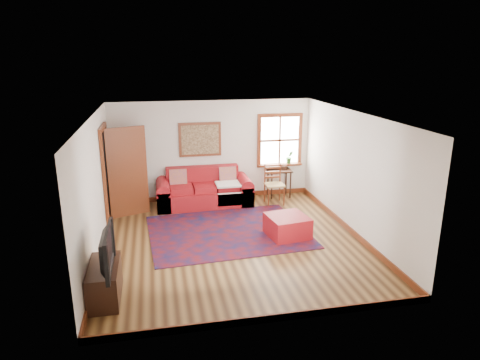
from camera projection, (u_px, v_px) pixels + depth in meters
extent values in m
plane|color=#3E2510|center=(232.00, 241.00, 8.49)|extent=(5.50, 5.50, 0.00)
cube|color=silver|center=(212.00, 151.00, 10.72)|extent=(5.00, 0.04, 2.50)
cube|color=silver|center=(270.00, 240.00, 5.55)|extent=(5.00, 0.04, 2.50)
cube|color=silver|center=(95.00, 189.00, 7.66)|extent=(0.04, 5.50, 2.50)
cube|color=silver|center=(354.00, 174.00, 8.62)|extent=(0.04, 5.50, 2.50)
cube|color=white|center=(232.00, 115.00, 7.79)|extent=(5.00, 5.50, 0.04)
cube|color=maroon|center=(213.00, 196.00, 11.05)|extent=(5.00, 0.03, 0.12)
cube|color=maroon|center=(102.00, 249.00, 8.00)|extent=(0.03, 5.50, 0.12)
cube|color=maroon|center=(349.00, 229.00, 8.95)|extent=(0.03, 5.50, 0.12)
cube|color=white|center=(280.00, 140.00, 10.99)|extent=(1.00, 0.02, 1.20)
cube|color=maroon|center=(280.00, 115.00, 10.79)|extent=(1.18, 0.06, 0.09)
cube|color=maroon|center=(279.00, 165.00, 11.16)|extent=(1.18, 0.06, 0.09)
cube|color=maroon|center=(259.00, 141.00, 10.87)|extent=(0.09, 0.06, 1.20)
cube|color=maroon|center=(300.00, 139.00, 11.08)|extent=(0.09, 0.06, 1.20)
cube|color=maroon|center=(280.00, 140.00, 10.97)|extent=(1.00, 0.04, 0.05)
cube|color=maroon|center=(280.00, 164.00, 11.08)|extent=(1.15, 0.20, 0.04)
imported|color=#286322|center=(290.00, 157.00, 11.06)|extent=(0.18, 0.15, 0.33)
cube|color=black|center=(105.00, 177.00, 9.23)|extent=(0.02, 0.90, 2.05)
cube|color=maroon|center=(105.00, 183.00, 8.77)|extent=(0.06, 0.09, 2.05)
cube|color=maroon|center=(109.00, 171.00, 9.70)|extent=(0.06, 0.09, 2.05)
cube|color=maroon|center=(102.00, 128.00, 8.93)|extent=(0.06, 1.08, 0.09)
cube|color=maroon|center=(128.00, 172.00, 9.59)|extent=(0.86, 0.35, 2.05)
cube|color=silver|center=(127.00, 168.00, 9.57)|extent=(0.56, 0.22, 1.33)
cube|color=maroon|center=(200.00, 139.00, 10.56)|extent=(1.05, 0.04, 0.85)
cube|color=tan|center=(200.00, 140.00, 10.53)|extent=(0.92, 0.03, 0.72)
cube|color=#5C0D10|center=(228.00, 231.00, 8.94)|extent=(3.36, 2.76, 0.02)
cube|color=maroon|center=(204.00, 197.00, 10.49)|extent=(2.31, 0.95, 0.40)
cube|color=maroon|center=(202.00, 176.00, 10.69)|extent=(1.79, 0.26, 0.50)
cube|color=maroon|center=(163.00, 198.00, 10.29)|extent=(0.32, 0.95, 0.50)
cube|color=maroon|center=(244.00, 193.00, 10.67)|extent=(0.32, 0.95, 0.50)
cube|color=orange|center=(178.00, 178.00, 10.41)|extent=(0.42, 0.21, 0.44)
cube|color=orange|center=(228.00, 175.00, 10.64)|extent=(0.42, 0.21, 0.44)
cube|color=silver|center=(228.00, 184.00, 10.33)|extent=(0.58, 0.52, 0.04)
cube|color=maroon|center=(287.00, 226.00, 8.67)|extent=(0.87, 0.87, 0.44)
cube|color=black|center=(279.00, 171.00, 11.00)|extent=(0.60, 0.45, 0.04)
cylinder|color=black|center=(272.00, 186.00, 10.88)|extent=(0.04, 0.04, 0.68)
cylinder|color=black|center=(290.00, 185.00, 10.97)|extent=(0.04, 0.04, 0.68)
cylinder|color=black|center=(268.00, 182.00, 11.23)|extent=(0.04, 0.04, 0.68)
cylinder|color=black|center=(286.00, 181.00, 11.32)|extent=(0.04, 0.04, 0.68)
cube|color=tan|center=(274.00, 185.00, 10.51)|extent=(0.46, 0.44, 0.04)
cylinder|color=maroon|center=(269.00, 197.00, 10.37)|extent=(0.04, 0.04, 0.47)
cylinder|color=maroon|center=(284.00, 196.00, 10.45)|extent=(0.04, 0.04, 0.47)
cylinder|color=maroon|center=(265.00, 183.00, 10.65)|extent=(0.04, 0.04, 0.97)
cylinder|color=maroon|center=(280.00, 182.00, 10.72)|extent=(0.04, 0.04, 0.97)
cube|color=maroon|center=(273.00, 172.00, 10.61)|extent=(0.39, 0.03, 0.29)
cube|color=black|center=(105.00, 282.00, 6.44)|extent=(0.45, 0.99, 0.54)
imported|color=black|center=(102.00, 250.00, 6.16)|extent=(0.14, 1.07, 0.61)
cylinder|color=silver|center=(109.00, 248.00, 6.74)|extent=(0.12, 0.12, 0.18)
cylinder|color=#FFA53F|center=(109.00, 250.00, 6.74)|extent=(0.07, 0.07, 0.12)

